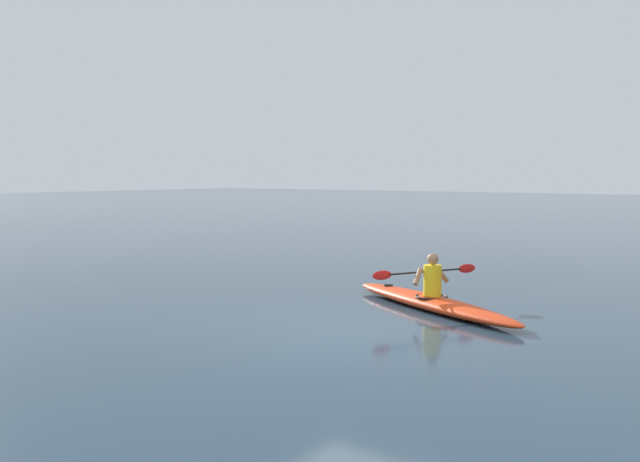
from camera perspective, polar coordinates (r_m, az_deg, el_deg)
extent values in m
plane|color=#233847|center=(11.01, 2.64, -8.25)|extent=(160.00, 160.00, 0.00)
ellipsoid|color=red|center=(12.91, 9.07, -5.79)|extent=(4.52, 2.62, 0.26)
torus|color=black|center=(12.88, 9.12, -5.33)|extent=(0.80, 0.80, 0.04)
cylinder|color=black|center=(14.03, 5.62, -4.43)|extent=(0.18, 0.18, 0.02)
cylinder|color=yellow|center=(12.82, 9.19, -4.02)|extent=(0.33, 0.33, 0.56)
sphere|color=#936B4C|center=(12.76, 9.21, -2.28)|extent=(0.21, 0.21, 0.21)
cylinder|color=black|center=(12.96, 8.66, -3.31)|extent=(0.85, 1.74, 0.03)
ellipsoid|color=red|center=(12.42, 5.11, -3.62)|extent=(0.21, 0.38, 0.17)
ellipsoid|color=red|center=(13.54, 11.92, -3.01)|extent=(0.21, 0.38, 0.17)
cylinder|color=#936B4C|center=(12.71, 8.02, -3.71)|extent=(0.15, 0.32, 0.34)
cylinder|color=#936B4C|center=(13.03, 9.91, -3.53)|extent=(0.28, 0.24, 0.34)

